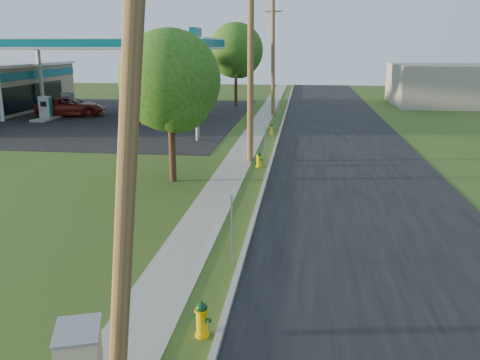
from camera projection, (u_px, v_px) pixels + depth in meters
name	position (u px, v px, depth m)	size (l,w,h in m)	color
ground_plane	(189.00, 353.00, 9.94)	(140.00, 140.00, 0.00)	#354A19
road	(366.00, 206.00, 18.98)	(8.00, 120.00, 0.02)	black
curb	(259.00, 200.00, 19.45)	(0.15, 120.00, 0.15)	gray
sidewalk	(214.00, 200.00, 19.67)	(1.50, 120.00, 0.03)	gray
forecourt	(86.00, 117.00, 42.54)	(26.00, 28.00, 0.02)	black
utility_pole_near	(129.00, 115.00, 7.81)	(1.40, 0.32, 9.48)	brown
utility_pole_mid	(251.00, 64.00, 25.03)	(1.40, 0.32, 9.80)	brown
utility_pole_far	(273.00, 58.00, 42.33)	(1.40, 0.32, 9.50)	brown
sign_post_near	(232.00, 231.00, 13.68)	(0.05, 0.04, 2.00)	gray
sign_post_mid	(265.00, 147.00, 24.99)	(0.05, 0.04, 2.00)	gray
sign_post_far	(278.00, 114.00, 36.69)	(0.05, 0.04, 2.00)	gray
gas_canopy	(104.00, 44.00, 40.78)	(18.18, 9.18, 6.40)	silver
fuel_pump_nw	(46.00, 111.00, 40.74)	(1.20, 3.20, 1.90)	gray
fuel_pump_ne	(154.00, 113.00, 39.66)	(1.20, 3.20, 1.90)	gray
fuel_pump_sw	(68.00, 105.00, 44.57)	(1.20, 3.20, 1.90)	gray
fuel_pump_se	(168.00, 107.00, 43.49)	(1.20, 3.20, 1.90)	gray
price_pylon	(196.00, 52.00, 30.65)	(0.34, 2.04, 6.85)	gray
distant_building	(466.00, 85.00, 50.41)	(14.00, 10.00, 4.00)	gray
tree_verge	(172.00, 85.00, 21.38)	(4.33, 4.33, 6.56)	#311E11
tree_lot	(237.00, 53.00, 48.72)	(5.27, 5.27, 7.99)	#311E11
hydrant_near	(202.00, 319.00, 10.42)	(0.41, 0.37, 0.80)	#DDAF03
hydrant_mid	(259.00, 160.00, 25.03)	(0.39, 0.35, 0.76)	#DEBC01
hydrant_far	(271.00, 130.00, 34.00)	(0.38, 0.34, 0.74)	yellow
car_red	(71.00, 107.00, 42.93)	(2.64, 5.73, 1.59)	maroon
car_silver	(159.00, 109.00, 41.58)	(1.89, 4.69, 1.60)	silver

